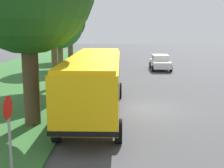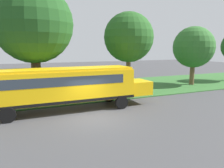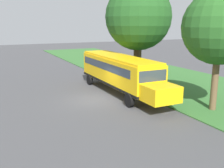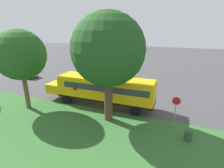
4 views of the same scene
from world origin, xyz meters
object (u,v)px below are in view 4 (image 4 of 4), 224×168
(school_bus, at_px, (103,88))
(car_white_nearest, at_px, (25,72))
(trash_bin, at_px, (188,136))
(stop_sign, at_px, (175,108))
(oak_tree_beside_bus, at_px, (110,50))
(oak_tree_roadside_mid, at_px, (20,55))

(school_bus, bearing_deg, car_white_nearest, 71.96)
(trash_bin, bearing_deg, stop_sign, 32.33)
(stop_sign, bearing_deg, trash_bin, -147.67)
(oak_tree_beside_bus, bearing_deg, school_bus, 34.93)
(school_bus, distance_m, trash_bin, 9.45)
(car_white_nearest, height_order, trash_bin, car_white_nearest)
(car_white_nearest, height_order, stop_sign, stop_sign)
(school_bus, distance_m, stop_sign, 7.73)
(oak_tree_roadside_mid, bearing_deg, stop_sign, -83.09)
(school_bus, relative_size, trash_bin, 13.80)
(oak_tree_beside_bus, distance_m, trash_bin, 9.04)
(school_bus, xyz_separation_m, trash_bin, (-3.62, -8.60, -1.47))
(school_bus, height_order, oak_tree_beside_bus, oak_tree_beside_bus)
(oak_tree_beside_bus, bearing_deg, trash_bin, -97.69)
(car_white_nearest, bearing_deg, stop_sign, -106.82)
(oak_tree_beside_bus, xyz_separation_m, oak_tree_roadside_mid, (-0.92, 8.91, -0.77))
(oak_tree_roadside_mid, xyz_separation_m, stop_sign, (1.76, -14.51, -3.93))
(car_white_nearest, height_order, oak_tree_roadside_mid, oak_tree_roadside_mid)
(school_bus, height_order, car_white_nearest, school_bus)
(car_white_nearest, xyz_separation_m, oak_tree_roadside_mid, (-9.16, -9.97, 4.79))
(school_bus, height_order, stop_sign, school_bus)
(trash_bin, bearing_deg, car_white_nearest, 70.32)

